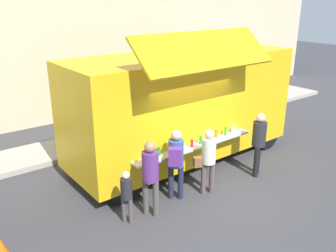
{
  "coord_description": "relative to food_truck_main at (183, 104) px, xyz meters",
  "views": [
    {
      "loc": [
        -5.41,
        -5.43,
        4.45
      ],
      "look_at": [
        -0.17,
        1.58,
        1.3
      ],
      "focal_mm": 38.2,
      "sensor_mm": 36.0,
      "label": 1
    }
  ],
  "objects": [
    {
      "name": "ground_plane",
      "position": [
        -0.63,
        -1.96,
        -1.66
      ],
      "size": [
        60.0,
        60.0,
        0.0
      ],
      "primitive_type": "plane",
      "color": "#38383D"
    },
    {
      "name": "curb_strip",
      "position": [
        -4.0,
        2.62,
        -1.59
      ],
      "size": [
        28.0,
        1.6,
        0.15
      ],
      "primitive_type": "cube",
      "color": "#9E998E",
      "rests_on": "ground"
    },
    {
      "name": "food_truck_main",
      "position": [
        0.0,
        0.0,
        0.0
      ],
      "size": [
        6.57,
        3.25,
        3.75
      ],
      "rotation": [
        0.0,
        0.0,
        0.02
      ],
      "color": "gold",
      "rests_on": "ground"
    },
    {
      "name": "trash_bin",
      "position": [
        4.36,
        2.32,
        -1.22
      ],
      "size": [
        0.6,
        0.6,
        0.89
      ],
      "primitive_type": "cylinder",
      "color": "#2B5E38",
      "rests_on": "ground"
    },
    {
      "name": "customer_front_ordering",
      "position": [
        -0.75,
        -1.87,
        -0.69
      ],
      "size": [
        0.53,
        0.36,
        1.63
      ],
      "rotation": [
        0.0,
        0.0,
        1.19
      ],
      "color": "#514342",
      "rests_on": "ground"
    },
    {
      "name": "customer_mid_with_backpack",
      "position": [
        -1.52,
        -1.64,
        -0.62
      ],
      "size": [
        0.52,
        0.54,
        1.71
      ],
      "rotation": [
        0.0,
        0.0,
        0.84
      ],
      "color": "#1F2238",
      "rests_on": "ground"
    },
    {
      "name": "customer_rear_waiting",
      "position": [
        -2.35,
        -1.83,
        -0.64
      ],
      "size": [
        0.35,
        0.35,
        1.72
      ],
      "rotation": [
        0.0,
        0.0,
        0.65
      ],
      "color": "#4A4842",
      "rests_on": "ground"
    },
    {
      "name": "customer_extra_browsing",
      "position": [
        0.95,
        -1.95,
        -0.64
      ],
      "size": [
        0.35,
        0.35,
        1.72
      ],
      "rotation": [
        0.0,
        0.0,
        2.11
      ],
      "color": "black",
      "rests_on": "ground"
    },
    {
      "name": "child_near_queue",
      "position": [
        -2.9,
        -1.77,
        -0.95
      ],
      "size": [
        0.24,
        0.24,
        1.18
      ],
      "rotation": [
        0.0,
        0.0,
        0.55
      ],
      "color": "#4D4344",
      "rests_on": "ground"
    }
  ]
}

